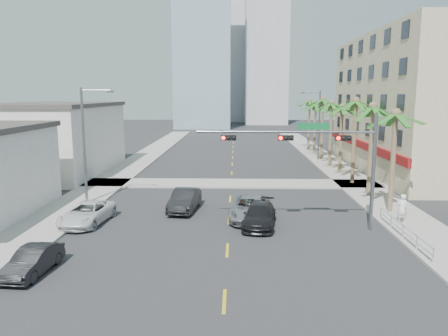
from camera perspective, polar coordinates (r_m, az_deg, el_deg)
name	(u,v)px	position (r m, az deg, el deg)	size (l,w,h in m)	color
ground	(226,281)	(20.73, 0.20, -14.54)	(260.00, 260.00, 0.00)	#262628
sidewalk_right	(363,189)	(41.46, 17.74, -2.58)	(4.00, 120.00, 0.15)	gray
sidewalk_left	(100,187)	(41.72, -15.83, -2.41)	(4.00, 120.00, 0.15)	gray
sidewalk_cross	(231,183)	(41.78, 0.93, -2.03)	(80.00, 4.00, 0.15)	gray
building_right	(433,104)	(53.46, 25.58, 7.60)	(15.25, 28.00, 15.00)	tan
building_left_far	(53,140)	(51.22, -21.39, 3.45)	(11.00, 18.00, 7.20)	beige
tower_far_left	(203,32)	(115.29, -2.76, 17.30)	(14.00, 14.00, 48.00)	#99B2C6
tower_far_right	(267,17)	(130.99, 5.61, 18.98)	(12.00, 12.00, 60.00)	#ADADB2
tower_far_center	(226,55)	(144.51, 0.22, 14.54)	(16.00, 16.00, 42.00)	#ADADB2
traffic_signal_mast	(322,151)	(27.61, 12.72, 2.24)	(11.12, 0.54, 7.20)	slate
palm_tree_0	(396,115)	(32.90, 21.53, 6.49)	(4.80, 4.80, 7.80)	brown
palm_tree_1	(373,108)	(37.82, 18.89, 7.48)	(4.80, 4.80, 8.16)	brown
palm_tree_2	(356,102)	(42.80, 16.86, 8.24)	(4.80, 4.80, 8.52)	brown
palm_tree_3	(342,108)	(47.86, 15.19, 7.58)	(4.80, 4.80, 7.80)	brown
palm_tree_4	(332,104)	(52.92, 13.89, 8.17)	(4.80, 4.80, 8.16)	brown
palm_tree_5	(323,100)	(58.01, 12.81, 8.65)	(4.80, 4.80, 8.52)	brown
palm_tree_6	(316,105)	(63.13, 11.87, 8.10)	(4.80, 4.80, 7.80)	brown
palm_tree_7	(310,102)	(68.25, 11.11, 8.52)	(4.80, 4.80, 8.16)	brown
streetlight_left	(86,140)	(35.02, -17.54, 3.53)	(2.55, 0.25, 9.00)	slate
streetlight_right	(318,121)	(57.99, 12.12, 5.98)	(2.55, 0.25, 9.00)	slate
guardrail	(403,229)	(27.91, 22.37, -7.40)	(0.08, 8.08, 1.00)	silver
car_parked_mid	(33,261)	(23.14, -23.68, -11.04)	(1.36, 3.89, 1.28)	black
car_parked_far	(87,213)	(30.43, -17.46, -5.65)	(2.37, 5.13, 1.43)	white
car_lane_left	(185,200)	(32.39, -5.16, -4.19)	(1.67, 4.80, 1.58)	black
car_lane_center	(250,208)	(30.12, 3.48, -5.25)	(2.58, 5.59, 1.55)	#ABABAF
car_lane_right	(259,215)	(28.64, 4.65, -6.17)	(2.01, 4.95, 1.44)	black
pedestrian	(402,209)	(30.88, 22.23, -4.93)	(0.71, 0.46, 1.94)	white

